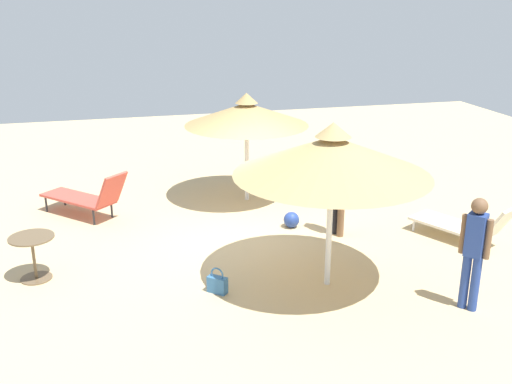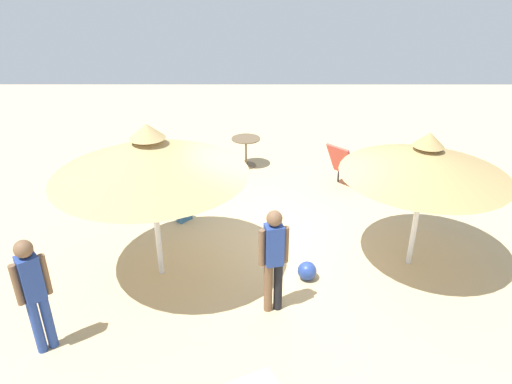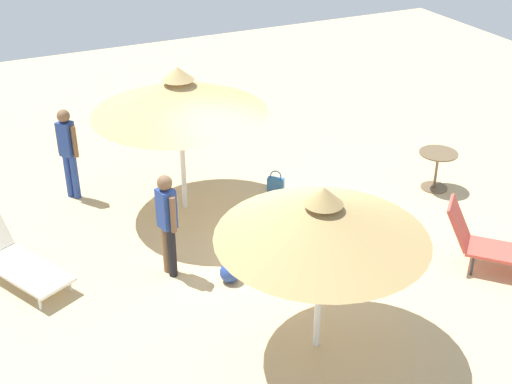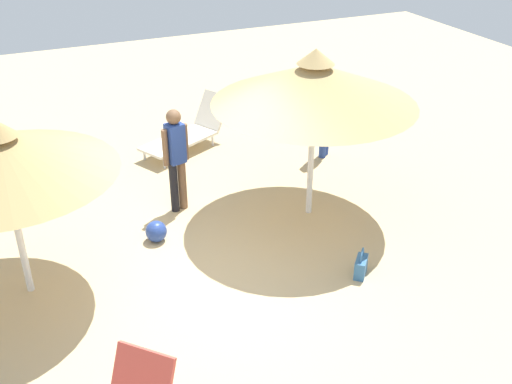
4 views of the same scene
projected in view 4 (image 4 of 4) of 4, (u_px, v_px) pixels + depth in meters
ground at (209, 271)px, 8.28m from camera, size 24.00×24.00×0.10m
parasol_umbrella_back at (1, 155)px, 6.91m from camera, size 2.66×2.66×2.38m
parasol_umbrella_edge at (315, 84)px, 8.55m from camera, size 2.98×2.98×2.61m
lounge_chair_front at (189, 131)px, 11.52m from camera, size 1.42×1.98×0.90m
person_standing_far_right at (176, 155)px, 9.19m from camera, size 0.27×0.43×1.68m
person_standing_center at (326, 107)px, 10.91m from camera, size 0.33×0.36×1.72m
handbag at (361, 266)px, 8.05m from camera, size 0.32×0.31×0.42m
beach_ball at (156, 231)px, 8.78m from camera, size 0.31×0.31×0.31m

